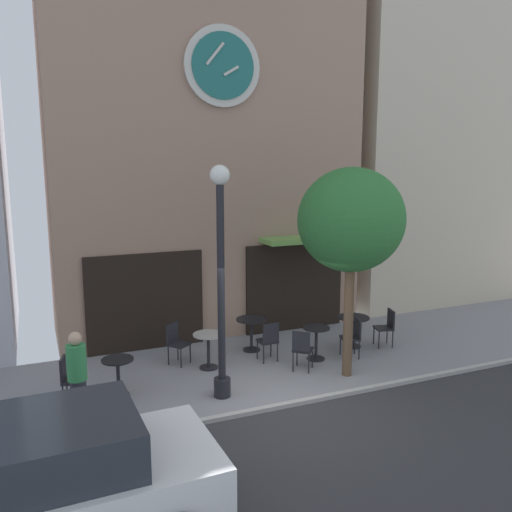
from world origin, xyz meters
The scene contains 18 objects.
ground_plane centered at (0.00, -0.86, -0.02)m, with size 29.11×9.94×0.13m.
clock_building centered at (0.19, 5.35, 6.25)m, with size 7.84×3.83×12.09m.
neighbor_building_right centered at (7.81, 6.06, 5.78)m, with size 6.49×3.93×11.55m.
street_lamp centered at (-0.99, 0.90, 2.21)m, with size 0.36×0.36×4.35m.
street_tree centered at (1.74, 0.85, 3.23)m, with size 2.19×1.97×4.30m.
cafe_table_leftmost centered at (-2.80, 1.67, 0.48)m, with size 0.60×0.60×0.75m.
cafe_table_center_right centered at (-0.80, 2.33, 0.52)m, with size 0.65×0.65×0.77m.
cafe_table_center centered at (0.47, 2.98, 0.55)m, with size 0.71×0.71×0.77m.
cafe_table_center_left centered at (1.59, 1.89, 0.49)m, with size 0.60×0.60×0.75m.
cafe_table_near_door centered at (2.80, 2.26, 0.54)m, with size 0.75×0.75×0.75m.
cafe_chair_curbside centered at (3.58, 1.99, 0.53)m, with size 0.49×0.49×0.90m.
cafe_chair_near_lamp centered at (-1.37, 2.88, 0.53)m, with size 0.56×0.56×0.90m.
cafe_chair_mid_row centered at (2.44, 1.68, 0.53)m, with size 0.50×0.50×0.90m.
cafe_chair_facing_wall centered at (0.97, 1.40, 0.53)m, with size 0.56×0.56×0.90m.
cafe_chair_left_end centered at (-3.68, 1.70, 0.53)m, with size 0.49×0.49×0.90m.
cafe_chair_under_awning centered at (0.56, 2.18, 0.53)m, with size 0.41×0.41×0.90m.
pedestrian_green centered at (-3.59, 0.69, 0.86)m, with size 0.45×0.45×1.67m.
parked_car_white centered at (-4.33, -2.10, 0.76)m, with size 4.34×2.10×1.55m.
Camera 1 is at (-4.12, -8.12, 4.42)m, focal length 37.50 mm.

